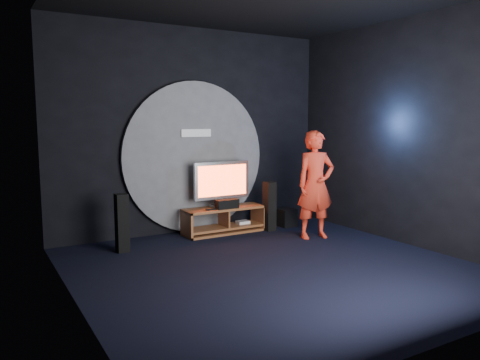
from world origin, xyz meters
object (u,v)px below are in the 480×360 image
Objects in this scene: tower_speaker_right at (269,206)px; player at (316,185)px; media_console at (224,222)px; tv at (222,182)px; tower_speaker_left at (122,223)px; subwoofer at (287,217)px.

player is at bearing -65.44° from tower_speaker_right.
tower_speaker_right is at bearing -17.67° from media_console.
media_console is 0.69m from tv.
subwoofer is (3.10, 0.15, -0.27)m from tower_speaker_left.
tower_speaker_left is at bearing -171.43° from media_console.
player is at bearing -95.92° from subwoofer.
subwoofer is at bearing 14.39° from tower_speaker_right.
tv is 0.95m from tower_speaker_right.
tower_speaker_left and tower_speaker_right have the same top height.
media_console is 0.85m from tower_speaker_right.
player is (1.14, -1.05, 0.69)m from media_console.
tv is at bearing 158.10° from tower_speaker_right.
tv is at bearing 95.88° from media_console.
tower_speaker_left is 3.13m from player.
tower_speaker_right is 0.55m from subwoofer.
player reaches higher than tv.
tv reaches higher than media_console.
subwoofer is at bearing -8.91° from tv.
tv is at bearing 171.09° from subwoofer.
tv reaches higher than tower_speaker_left.
media_console reaches higher than subwoofer.
media_console is 1.39× the size of tv.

